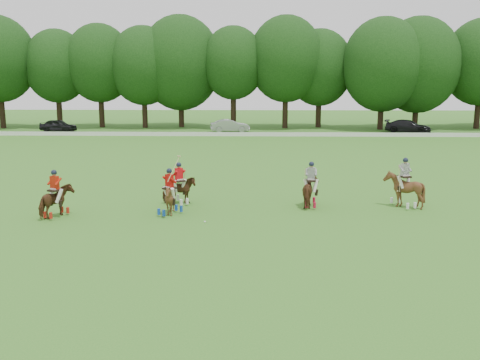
{
  "coord_description": "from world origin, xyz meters",
  "views": [
    {
      "loc": [
        2.92,
        -21.13,
        6.17
      ],
      "look_at": [
        2.15,
        4.2,
        1.4
      ],
      "focal_mm": 40.0,
      "sensor_mm": 36.0,
      "label": 1
    }
  ],
  "objects_px": {
    "car_mid": "(230,126)",
    "car_right": "(408,126)",
    "car_left": "(58,126)",
    "polo_stripe_a": "(311,191)",
    "polo_red_c": "(170,199)",
    "polo_ball": "(205,222)",
    "polo_red_b": "(179,190)",
    "polo_stripe_b": "(404,189)",
    "polo_red_a": "(56,201)"
  },
  "relations": [
    {
      "from": "polo_red_a",
      "to": "polo_red_b",
      "type": "xyz_separation_m",
      "value": [
        5.23,
        2.77,
        -0.04
      ]
    },
    {
      "from": "car_right",
      "to": "polo_red_b",
      "type": "bearing_deg",
      "value": 172.39
    },
    {
      "from": "car_left",
      "to": "polo_red_c",
      "type": "distance_m",
      "value": 44.4
    },
    {
      "from": "car_left",
      "to": "polo_red_b",
      "type": "xyz_separation_m",
      "value": [
        19.98,
        -37.52,
        -0.01
      ]
    },
    {
      "from": "car_right",
      "to": "polo_stripe_b",
      "type": "bearing_deg",
      "value": -173.25
    },
    {
      "from": "polo_red_b",
      "to": "car_right",
      "type": "bearing_deg",
      "value": 59.9
    },
    {
      "from": "car_left",
      "to": "polo_stripe_a",
      "type": "xyz_separation_m",
      "value": [
        26.52,
        -37.9,
        0.06
      ]
    },
    {
      "from": "car_right",
      "to": "polo_stripe_a",
      "type": "bearing_deg",
      "value": -179.38
    },
    {
      "from": "polo_red_a",
      "to": "polo_red_c",
      "type": "distance_m",
      "value": 5.14
    },
    {
      "from": "car_mid",
      "to": "car_right",
      "type": "distance_m",
      "value": 21.05
    },
    {
      "from": "polo_red_b",
      "to": "polo_stripe_a",
      "type": "bearing_deg",
      "value": -3.33
    },
    {
      "from": "car_mid",
      "to": "polo_stripe_b",
      "type": "bearing_deg",
      "value": -173.76
    },
    {
      "from": "polo_red_b",
      "to": "polo_stripe_b",
      "type": "distance_m",
      "value": 11.09
    },
    {
      "from": "car_right",
      "to": "polo_stripe_a",
      "type": "distance_m",
      "value": 40.83
    },
    {
      "from": "car_right",
      "to": "polo_red_c",
      "type": "distance_m",
      "value": 45.33
    },
    {
      "from": "car_mid",
      "to": "polo_red_b",
      "type": "bearing_deg",
      "value": 169.82
    },
    {
      "from": "car_mid",
      "to": "car_right",
      "type": "relative_size",
      "value": 0.88
    },
    {
      "from": "polo_stripe_b",
      "to": "polo_red_b",
      "type": "bearing_deg",
      "value": 178.4
    },
    {
      "from": "car_mid",
      "to": "polo_stripe_b",
      "type": "relative_size",
      "value": 1.88
    },
    {
      "from": "polo_stripe_a",
      "to": "polo_stripe_b",
      "type": "relative_size",
      "value": 0.92
    },
    {
      "from": "polo_red_a",
      "to": "polo_stripe_b",
      "type": "height_order",
      "value": "polo_stripe_b"
    },
    {
      "from": "polo_ball",
      "to": "car_left",
      "type": "bearing_deg",
      "value": 117.75
    },
    {
      "from": "car_left",
      "to": "polo_red_a",
      "type": "bearing_deg",
      "value": -150.52
    },
    {
      "from": "car_mid",
      "to": "polo_red_b",
      "type": "relative_size",
      "value": 2.18
    },
    {
      "from": "car_mid",
      "to": "polo_stripe_a",
      "type": "bearing_deg",
      "value": 179.65
    },
    {
      "from": "car_left",
      "to": "car_right",
      "type": "relative_size",
      "value": 0.84
    },
    {
      "from": "car_left",
      "to": "car_mid",
      "type": "relative_size",
      "value": 0.95
    },
    {
      "from": "car_right",
      "to": "car_mid",
      "type": "bearing_deg",
      "value": 112.49
    },
    {
      "from": "car_left",
      "to": "polo_ball",
      "type": "distance_m",
      "value": 46.39
    },
    {
      "from": "car_mid",
      "to": "polo_red_a",
      "type": "xyz_separation_m",
      "value": [
        -5.93,
        -40.29,
        0.02
      ]
    },
    {
      "from": "polo_red_c",
      "to": "car_mid",
      "type": "bearing_deg",
      "value": 88.82
    },
    {
      "from": "car_mid",
      "to": "polo_ball",
      "type": "relative_size",
      "value": 51.3
    },
    {
      "from": "polo_red_c",
      "to": "polo_stripe_b",
      "type": "distance_m",
      "value": 11.37
    },
    {
      "from": "polo_stripe_b",
      "to": "car_left",
      "type": "bearing_deg",
      "value": 129.4
    },
    {
      "from": "car_mid",
      "to": "polo_red_c",
      "type": "relative_size",
      "value": 1.7
    },
    {
      "from": "polo_red_a",
      "to": "polo_red_c",
      "type": "relative_size",
      "value": 0.8
    },
    {
      "from": "car_right",
      "to": "polo_red_c",
      "type": "relative_size",
      "value": 1.92
    },
    {
      "from": "polo_red_a",
      "to": "car_mid",
      "type": "bearing_deg",
      "value": 81.63
    },
    {
      "from": "polo_red_b",
      "to": "polo_ball",
      "type": "xyz_separation_m",
      "value": [
        1.61,
        -3.54,
        -0.69
      ]
    },
    {
      "from": "polo_red_a",
      "to": "polo_stripe_a",
      "type": "distance_m",
      "value": 12.01
    },
    {
      "from": "polo_red_b",
      "to": "polo_stripe_b",
      "type": "height_order",
      "value": "polo_stripe_b"
    },
    {
      "from": "car_right",
      "to": "polo_red_b",
      "type": "relative_size",
      "value": 2.46
    },
    {
      "from": "polo_red_c",
      "to": "polo_stripe_a",
      "type": "bearing_deg",
      "value": 15.2
    },
    {
      "from": "polo_stripe_a",
      "to": "polo_ball",
      "type": "relative_size",
      "value": 24.97
    },
    {
      "from": "polo_red_a",
      "to": "car_left",
      "type": "bearing_deg",
      "value": 110.11
    },
    {
      "from": "car_mid",
      "to": "polo_red_c",
      "type": "bearing_deg",
      "value": 169.7
    },
    {
      "from": "polo_ball",
      "to": "polo_stripe_a",
      "type": "bearing_deg",
      "value": 32.65
    },
    {
      "from": "polo_red_a",
      "to": "polo_stripe_a",
      "type": "height_order",
      "value": "polo_stripe_a"
    },
    {
      "from": "polo_stripe_a",
      "to": "polo_red_b",
      "type": "bearing_deg",
      "value": 176.67
    },
    {
      "from": "car_mid",
      "to": "polo_ball",
      "type": "xyz_separation_m",
      "value": [
        0.91,
        -41.05,
        -0.72
      ]
    }
  ]
}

